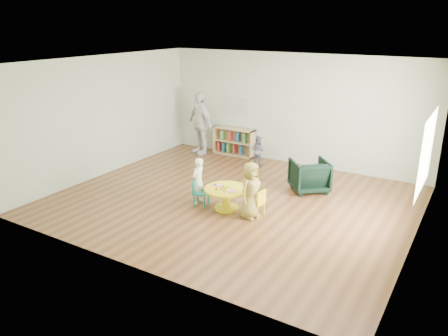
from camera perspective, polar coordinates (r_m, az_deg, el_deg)
name	(u,v)px	position (r m, az deg, el deg)	size (l,w,h in m)	color
room	(233,110)	(8.51, 1.25, 7.54)	(7.10, 7.00, 2.80)	brown
activity_table	(226,195)	(8.57, 0.30, -3.51)	(0.87, 0.87, 0.48)	yellow
kid_chair_left	(199,192)	(8.78, -3.26, -3.09)	(0.34, 0.34, 0.53)	#177E67
kid_chair_right	(258,202)	(8.31, 4.41, -4.44)	(0.31, 0.31, 0.52)	yellow
bookshelf	(234,142)	(12.06, 1.32, 3.47)	(1.20, 0.30, 0.75)	tan
alphabet_poster	(237,106)	(11.94, 1.71, 8.16)	(0.74, 0.01, 0.54)	white
armchair	(309,176)	(9.64, 11.09, -0.98)	(0.75, 0.77, 0.70)	black
child_left	(198,181)	(8.78, -3.42, -1.72)	(0.35, 0.23, 0.96)	white
child_right	(250,190)	(8.14, 3.47, -2.92)	(0.53, 0.35, 1.09)	#FFF11C
toddler	(258,151)	(11.19, 4.43, 2.29)	(0.37, 0.29, 0.77)	#161939
adult_caretaker	(200,123)	(12.08, -3.15, 5.83)	(0.99, 0.41, 1.70)	white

